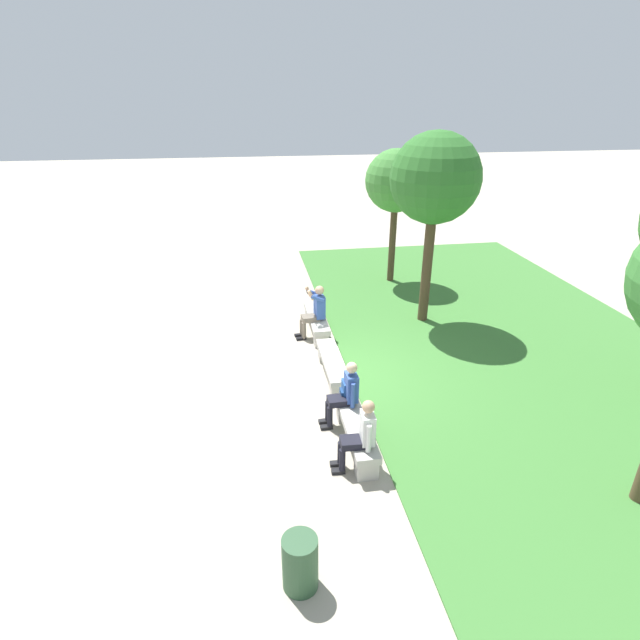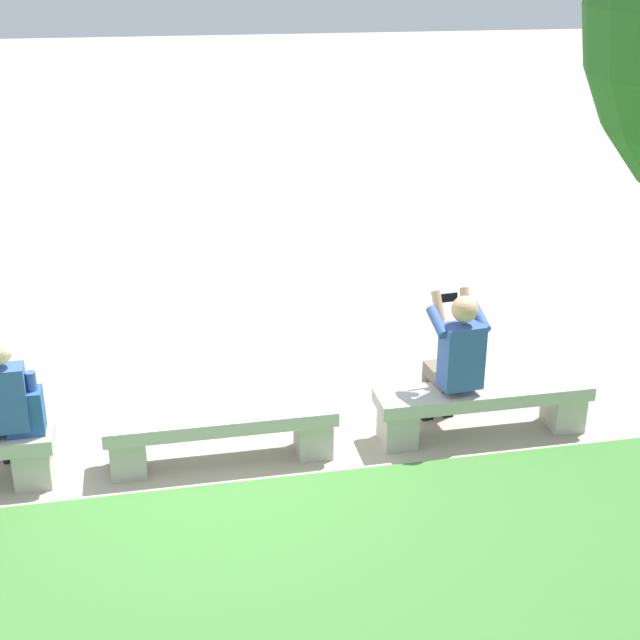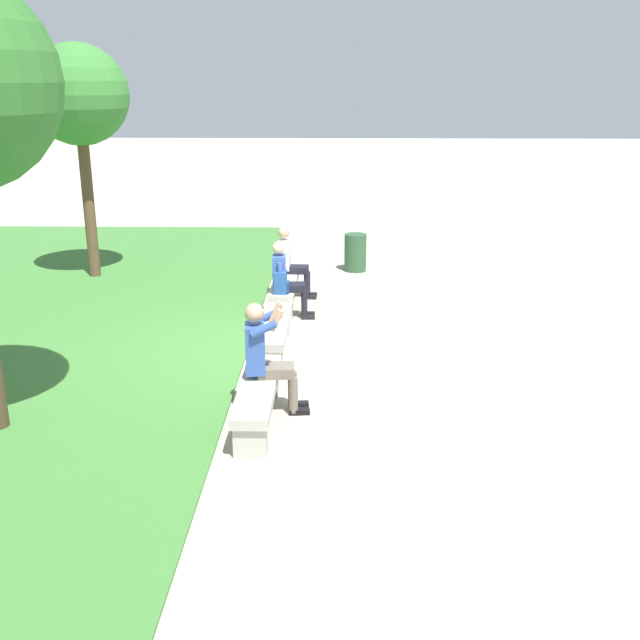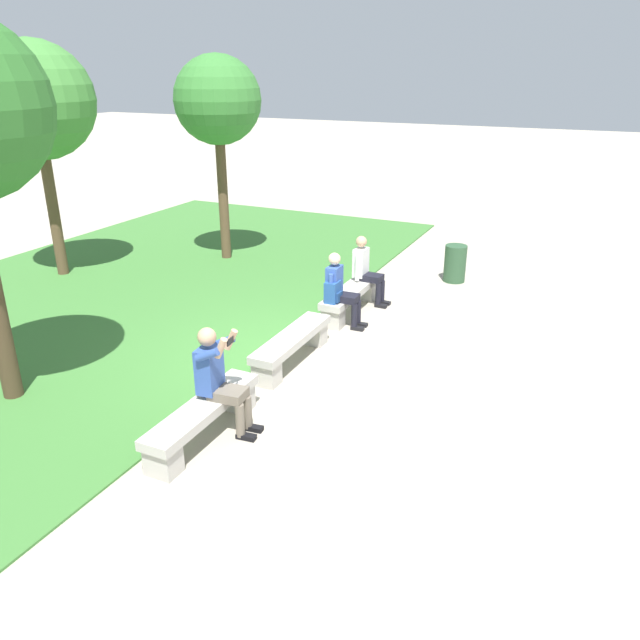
% 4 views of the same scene
% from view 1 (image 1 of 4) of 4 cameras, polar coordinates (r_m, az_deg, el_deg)
% --- Properties ---
extents(ground_plane, '(80.00, 80.00, 0.00)m').
position_cam_1_polar(ground_plane, '(10.66, 1.41, -6.57)').
color(ground_plane, '#A89E8C').
extents(grass_strip, '(18.37, 8.00, 0.03)m').
position_cam_1_polar(grass_strip, '(12.14, 22.26, -4.35)').
color(grass_strip, '#3D7533').
rests_on(grass_strip, ground).
extents(bench_main, '(1.88, 0.40, 0.45)m').
position_cam_1_polar(bench_main, '(12.49, -0.41, -0.11)').
color(bench_main, '#B7B2A8').
rests_on(bench_main, ground).
extents(bench_near, '(1.88, 0.40, 0.45)m').
position_cam_1_polar(bench_near, '(10.51, 1.43, -5.18)').
color(bench_near, '#B7B2A8').
rests_on(bench_near, ground).
extents(bench_mid, '(1.88, 0.40, 0.45)m').
position_cam_1_polar(bench_mid, '(8.68, 4.13, -12.48)').
color(bench_mid, '#B7B2A8').
rests_on(bench_mid, ground).
extents(person_photographer, '(0.50, 0.75, 1.32)m').
position_cam_1_polar(person_photographer, '(12.07, -0.60, 1.27)').
color(person_photographer, black).
rests_on(person_photographer, ground).
extents(person_distant, '(0.48, 0.68, 1.26)m').
position_cam_1_polar(person_distant, '(8.95, 2.90, -8.24)').
color(person_distant, black).
rests_on(person_distant, ground).
extents(person_companion, '(0.48, 0.68, 1.26)m').
position_cam_1_polar(person_companion, '(8.00, 4.65, -12.79)').
color(person_companion, black).
rests_on(person_companion, ground).
extents(backpack, '(0.28, 0.24, 0.43)m').
position_cam_1_polar(backpack, '(9.09, 3.17, -8.02)').
color(backpack, '#234C8C').
rests_on(backpack, bench_mid).
extents(tree_behind_wall, '(2.15, 2.15, 4.75)m').
position_cam_1_polar(tree_behind_wall, '(12.49, 13.03, 15.35)').
color(tree_behind_wall, '#4C3826').
rests_on(tree_behind_wall, ground).
extents(tree_right_background, '(1.84, 1.84, 4.06)m').
position_cam_1_polar(tree_right_background, '(15.42, 8.69, 15.35)').
color(tree_right_background, '#4C3826').
rests_on(tree_right_background, ground).
extents(trash_bin, '(0.44, 0.44, 0.75)m').
position_cam_1_polar(trash_bin, '(6.66, -2.28, -26.00)').
color(trash_bin, '#2D5133').
rests_on(trash_bin, ground).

